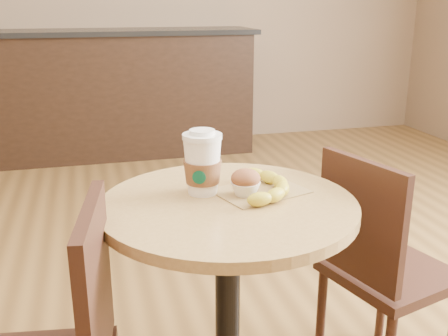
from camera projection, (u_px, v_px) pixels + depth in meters
name	position (u px, v px, depth m)	size (l,w,h in m)	color
cafe_table	(228.00, 275.00, 1.46)	(0.69, 0.69, 0.75)	black
chair_right	(379.00, 265.00, 1.69)	(0.44, 0.44, 0.82)	#331B12
service_counter	(118.00, 93.00, 4.40)	(2.30, 0.65, 1.04)	black
kraft_bag	(260.00, 191.00, 1.46)	(0.24, 0.18, 0.00)	olive
coffee_cup	(203.00, 165.00, 1.43)	(0.11, 0.11, 0.18)	white
muffin	(246.00, 182.00, 1.42)	(0.08, 0.08, 0.07)	white
banana	(265.00, 185.00, 1.45)	(0.17, 0.27, 0.04)	gold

